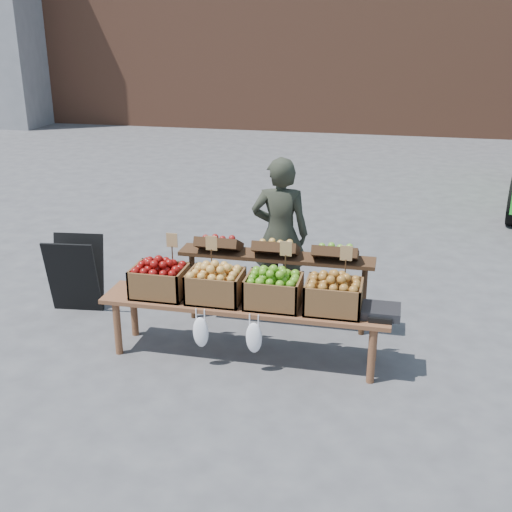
% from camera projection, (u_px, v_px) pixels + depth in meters
% --- Properties ---
extents(ground, '(80.00, 80.00, 0.00)m').
position_uv_depth(ground, '(326.00, 368.00, 5.95)').
color(ground, '#4A4A4D').
extents(vendor, '(0.66, 0.47, 1.70)m').
position_uv_depth(vendor, '(280.00, 235.00, 6.93)').
color(vendor, '#272B20').
rests_on(vendor, ground).
extents(chalkboard_sign, '(0.59, 0.37, 0.85)m').
position_uv_depth(chalkboard_sign, '(76.00, 274.00, 7.01)').
color(chalkboard_sign, black).
rests_on(chalkboard_sign, ground).
extents(back_table, '(2.10, 0.44, 1.04)m').
position_uv_depth(back_table, '(276.00, 280.00, 6.60)').
color(back_table, '#392313').
rests_on(back_table, ground).
extents(display_bench, '(2.70, 0.56, 0.57)m').
position_uv_depth(display_bench, '(244.00, 330.00, 6.05)').
color(display_bench, brown).
rests_on(display_bench, ground).
extents(crate_golden_apples, '(0.50, 0.40, 0.28)m').
position_uv_depth(crate_golden_apples, '(160.00, 281.00, 6.07)').
color(crate_golden_apples, '#660504').
rests_on(crate_golden_apples, display_bench).
extents(crate_russet_pears, '(0.50, 0.40, 0.28)m').
position_uv_depth(crate_russet_pears, '(215.00, 286.00, 5.96)').
color(crate_russet_pears, '#A78822').
rests_on(crate_russet_pears, display_bench).
extents(crate_red_apples, '(0.50, 0.40, 0.28)m').
position_uv_depth(crate_red_apples, '(273.00, 291.00, 5.85)').
color(crate_red_apples, '#39791C').
rests_on(crate_red_apples, display_bench).
extents(crate_green_apples, '(0.50, 0.40, 0.28)m').
position_uv_depth(crate_green_apples, '(334.00, 297.00, 5.73)').
color(crate_green_apples, '#AA772A').
rests_on(crate_green_apples, display_bench).
extents(weighing_scale, '(0.34, 0.30, 0.08)m').
position_uv_depth(weighing_scale, '(381.00, 311.00, 5.68)').
color(weighing_scale, black).
rests_on(weighing_scale, display_bench).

